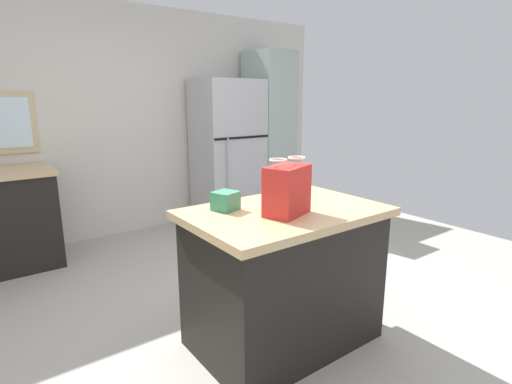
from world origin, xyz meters
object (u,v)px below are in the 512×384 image
(tall_cabinet, at_px, (269,135))
(small_box, at_px, (225,201))
(kitchen_island, at_px, (284,276))
(refrigerator, at_px, (228,153))
(shopping_bag, at_px, (287,190))
(bottle, at_px, (284,184))

(tall_cabinet, height_order, small_box, tall_cabinet)
(kitchen_island, relative_size, refrigerator, 0.68)
(shopping_bag, xyz_separation_m, small_box, (-0.24, 0.29, -0.09))
(tall_cabinet, xyz_separation_m, small_box, (-2.09, -2.23, -0.11))
(shopping_bag, bearing_deg, tall_cabinet, 53.72)
(kitchen_island, distance_m, small_box, 0.62)
(shopping_bag, height_order, bottle, shopping_bag)
(tall_cabinet, xyz_separation_m, bottle, (-1.58, -2.18, -0.08))
(tall_cabinet, bearing_deg, refrigerator, -179.98)
(kitchen_island, bearing_deg, shopping_bag, -126.02)
(shopping_bag, distance_m, bottle, 0.44)
(kitchen_island, bearing_deg, tall_cabinet, 53.71)
(kitchen_island, bearing_deg, small_box, 146.58)
(tall_cabinet, height_order, bottle, tall_cabinet)
(tall_cabinet, distance_m, bottle, 2.69)
(tall_cabinet, xyz_separation_m, shopping_bag, (-1.85, -2.52, -0.02))
(kitchen_island, distance_m, shopping_bag, 0.60)
(kitchen_island, distance_m, refrigerator, 2.71)
(small_box, relative_size, bottle, 0.68)
(kitchen_island, relative_size, bottle, 6.09)
(tall_cabinet, distance_m, small_box, 3.05)
(shopping_bag, bearing_deg, refrigerator, 64.52)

